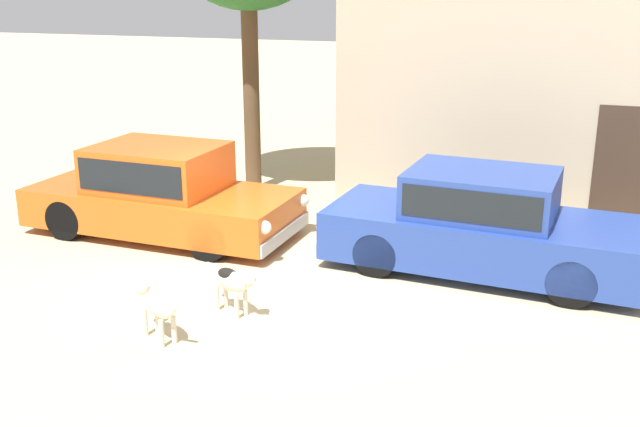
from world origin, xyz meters
TOP-DOWN VIEW (x-y plane):
  - ground_plane at (0.00, 0.00)m, footprint 80.00×80.00m
  - parked_sedan_nearest at (-2.14, 1.04)m, footprint 4.51×1.95m
  - parked_sedan_second at (2.97, 1.09)m, footprint 4.58×2.03m
  - stray_dog_spotted at (0.28, -1.36)m, footprint 0.88×0.43m
  - stray_dog_tan at (-0.27, -2.25)m, footprint 0.87×0.55m

SIDE VIEW (x-z plane):
  - ground_plane at x=0.00m, z-range 0.00..0.00m
  - stray_dog_tan at x=-0.27m, z-range 0.09..0.73m
  - stray_dog_spotted at x=0.28m, z-range 0.11..0.75m
  - parked_sedan_second at x=2.97m, z-range -0.01..1.45m
  - parked_sedan_nearest at x=-2.14m, z-range -0.01..1.45m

